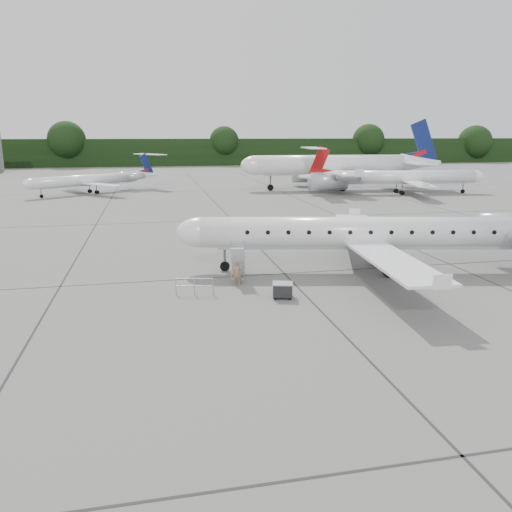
{
  "coord_description": "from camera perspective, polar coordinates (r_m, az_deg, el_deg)",
  "views": [
    {
      "loc": [
        -12.84,
        -25.07,
        9.33
      ],
      "look_at": [
        -6.94,
        3.05,
        2.3
      ],
      "focal_mm": 35.0,
      "sensor_mm": 36.0,
      "label": 1
    }
  ],
  "objects": [
    {
      "name": "main_regional_jet",
      "position": [
        35.08,
        12.94,
        4.36
      ],
      "size": [
        33.52,
        27.06,
        7.63
      ],
      "primitive_type": null,
      "rotation": [
        0.0,
        0.0,
        -0.21
      ],
      "color": "silver",
      "rests_on": "ground"
    },
    {
      "name": "bg_regional_left",
      "position": [
        85.22,
        -18.73,
        8.8
      ],
      "size": [
        28.44,
        26.97,
        6.05
      ],
      "primitive_type": null,
      "rotation": [
        0.0,
        0.0,
        0.62
      ],
      "color": "silver",
      "rests_on": "ground"
    },
    {
      "name": "bg_narrowbody",
      "position": [
        87.45,
        8.49,
        11.34
      ],
      "size": [
        34.37,
        25.91,
        11.74
      ],
      "primitive_type": null,
      "rotation": [
        0.0,
        0.0,
        -0.07
      ],
      "color": "silver",
      "rests_on": "ground"
    },
    {
      "name": "airstair",
      "position": [
        32.57,
        -2.07,
        -0.73
      ],
      "size": [
        1.28,
        2.34,
        2.39
      ],
      "primitive_type": null,
      "rotation": [
        0.0,
        0.0,
        -0.21
      ],
      "color": "silver",
      "rests_on": "ground"
    },
    {
      "name": "passenger",
      "position": [
        31.46,
        -2.14,
        -2.01
      ],
      "size": [
        0.66,
        0.52,
        1.59
      ],
      "primitive_type": "imported",
      "rotation": [
        0.0,
        0.0,
        -0.27
      ],
      "color": "#836147",
      "rests_on": "ground"
    },
    {
      "name": "baggage_cart",
      "position": [
        29.22,
        3.06,
        -3.89
      ],
      "size": [
        1.31,
        1.16,
        0.97
      ],
      "primitive_type": null,
      "rotation": [
        0.0,
        0.0,
        -0.26
      ],
      "color": "black",
      "rests_on": "ground"
    },
    {
      "name": "safety_railing",
      "position": [
        29.97,
        -7.05,
        -3.5
      ],
      "size": [
        2.17,
        0.5,
        1.0
      ],
      "primitive_type": null,
      "rotation": [
        0.0,
        0.0,
        -0.19
      ],
      "color": "#94979D",
      "rests_on": "ground"
    },
    {
      "name": "bg_regional_right",
      "position": [
        83.92,
        16.85,
        9.35
      ],
      "size": [
        30.9,
        24.05,
        7.46
      ],
      "primitive_type": null,
      "rotation": [
        0.0,
        0.0,
        3.01
      ],
      "color": "silver",
      "rests_on": "ground"
    },
    {
      "name": "treeline",
      "position": [
        155.69,
        -7.27,
        11.68
      ],
      "size": [
        260.0,
        4.0,
        8.0
      ],
      "primitive_type": "cube",
      "color": "black",
      "rests_on": "ground"
    },
    {
      "name": "ground",
      "position": [
        29.68,
        14.53,
        -5.04
      ],
      "size": [
        320.0,
        320.0,
        0.0
      ],
      "primitive_type": "plane",
      "color": "slate",
      "rests_on": "ground"
    }
  ]
}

